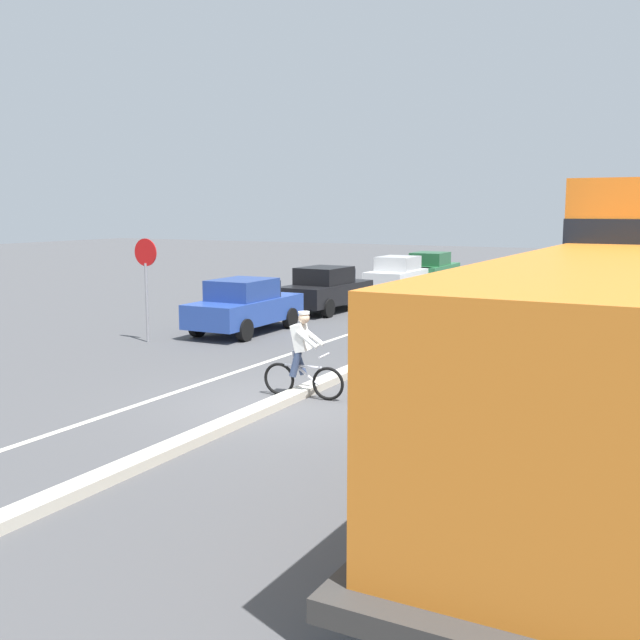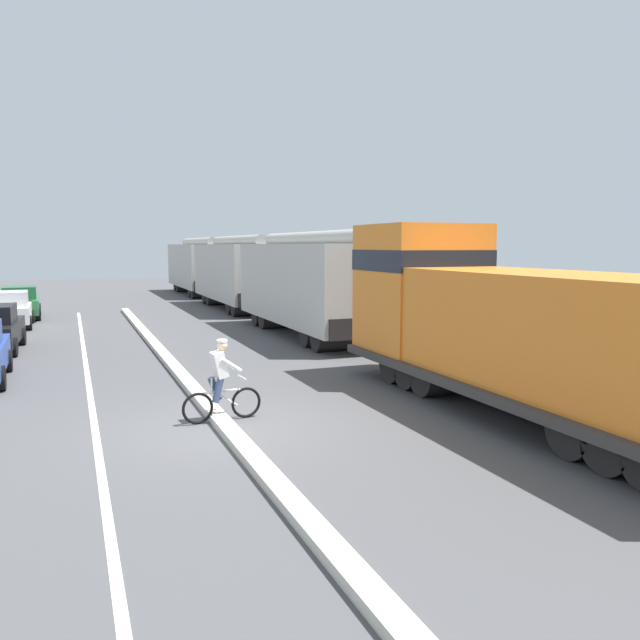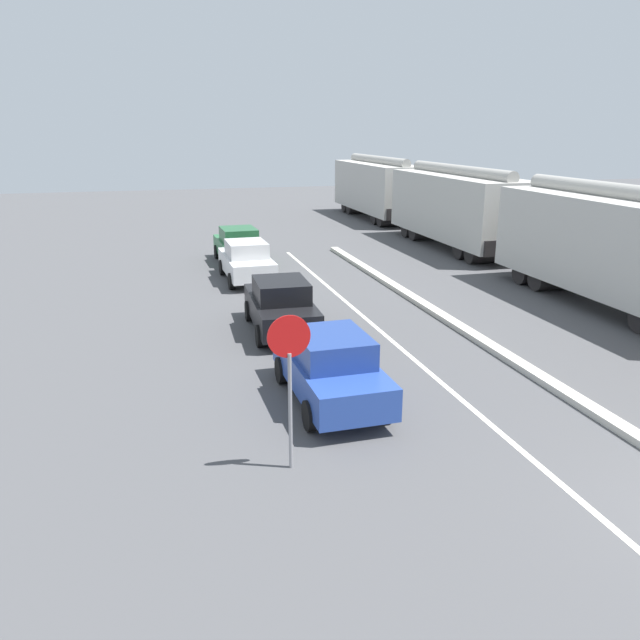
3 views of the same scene
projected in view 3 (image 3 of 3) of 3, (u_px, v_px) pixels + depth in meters
median_curb at (545, 380)px, 15.03m from camera, size 0.36×36.00×0.16m
lane_stripe at (455, 394)px, 14.45m from camera, size 0.14×36.00×0.01m
hopper_car_lead at (618, 248)px, 20.89m from camera, size 2.90×10.60×4.18m
hopper_car_middle at (457, 208)px, 31.59m from camera, size 2.90×10.60×4.18m
hopper_car_trailing at (377, 188)px, 42.29m from camera, size 2.90×10.60×4.18m
parked_car_blue at (330, 367)px, 13.88m from camera, size 1.89×4.23×1.62m
parked_car_black at (281, 305)px, 18.72m from camera, size 1.95×4.26×1.62m
parked_car_white at (246, 261)px, 25.04m from camera, size 1.89×4.23×1.62m
parked_car_green at (239, 245)px, 28.39m from camera, size 1.95×4.26×1.62m
stop_sign at (289, 363)px, 10.74m from camera, size 0.76×0.08×2.88m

